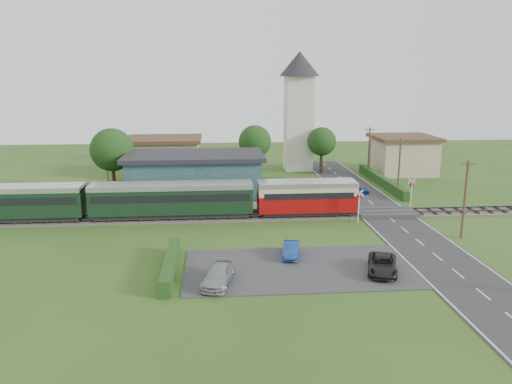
{
  "coord_description": "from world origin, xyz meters",
  "views": [
    {
      "loc": [
        -7.51,
        -46.79,
        14.23
      ],
      "look_at": [
        -3.38,
        4.0,
        2.21
      ],
      "focal_mm": 35.0,
      "sensor_mm": 36.0,
      "label": 1
    }
  ],
  "objects": [
    {
      "name": "utility_pole_d",
      "position": [
        14.2,
        22.0,
        3.63
      ],
      "size": [
        1.4,
        0.22,
        7.0
      ],
      "color": "#473321",
      "rests_on": "ground"
    },
    {
      "name": "tree_b",
      "position": [
        -2.0,
        23.0,
        5.02
      ],
      "size": [
        4.6,
        4.6,
        7.34
      ],
      "color": "#332316",
      "rests_on": "ground"
    },
    {
      "name": "hedge_station",
      "position": [
        -10.0,
        15.5,
        0.65
      ],
      "size": [
        22.0,
        0.8,
        1.3
      ],
      "primitive_type": "cube",
      "color": "#193814",
      "rests_on": "ground"
    },
    {
      "name": "car_park",
      "position": [
        -1.5,
        -12.0,
        0.04
      ],
      "size": [
        17.0,
        9.0,
        0.08
      ],
      "primitive_type": "cube",
      "color": "#333335",
      "rests_on": "ground"
    },
    {
      "name": "hedge_carpark",
      "position": [
        -11.0,
        -12.0,
        0.6
      ],
      "size": [
        0.8,
        9.0,
        1.2
      ],
      "primitive_type": "cube",
      "color": "#193814",
      "rests_on": "ground"
    },
    {
      "name": "car_park_dark",
      "position": [
        4.5,
        -13.37,
        0.69
      ],
      "size": [
        3.27,
        4.8,
        1.22
      ],
      "primitive_type": "imported",
      "rotation": [
        0.0,
        0.0,
        -0.31
      ],
      "color": "black",
      "rests_on": "car_park"
    },
    {
      "name": "ground",
      "position": [
        0.0,
        0.0,
        0.0
      ],
      "size": [
        120.0,
        120.0,
        0.0
      ],
      "primitive_type": "plane",
      "color": "#2D4C19"
    },
    {
      "name": "tree_c",
      "position": [
        8.0,
        25.0,
        4.65
      ],
      "size": [
        4.2,
        4.2,
        6.78
      ],
      "color": "#332316",
      "rests_on": "ground"
    },
    {
      "name": "utility_pole_c",
      "position": [
        14.2,
        10.0,
        3.63
      ],
      "size": [
        1.4,
        0.22,
        7.0
      ],
      "color": "#473321",
      "rests_on": "ground"
    },
    {
      "name": "station_building",
      "position": [
        -10.0,
        10.99,
        2.69
      ],
      "size": [
        16.0,
        9.0,
        5.3
      ],
      "color": "#2C424B",
      "rests_on": "ground"
    },
    {
      "name": "crossing_deck",
      "position": [
        10.0,
        2.0,
        0.23
      ],
      "size": [
        6.2,
        3.4,
        0.45
      ],
      "primitive_type": "cube",
      "color": "#333335",
      "rests_on": "ground"
    },
    {
      "name": "equipment_hut",
      "position": [
        -18.0,
        5.2,
        1.75
      ],
      "size": [
        2.3,
        2.3,
        2.55
      ],
      "color": "beige",
      "rests_on": "platform"
    },
    {
      "name": "church_tower",
      "position": [
        5.0,
        28.0,
        10.23
      ],
      "size": [
        6.0,
        6.0,
        17.6
      ],
      "color": "beige",
      "rests_on": "ground"
    },
    {
      "name": "road",
      "position": [
        10.0,
        0.0,
        0.03
      ],
      "size": [
        6.0,
        70.0,
        0.05
      ],
      "primitive_type": "cube",
      "color": "#28282B",
      "rests_on": "ground"
    },
    {
      "name": "car_park_silver",
      "position": [
        -7.5,
        -14.5,
        0.71
      ],
      "size": [
        2.67,
        4.61,
        1.26
      ],
      "primitive_type": "imported",
      "rotation": [
        0.0,
        0.0,
        -0.22
      ],
      "color": "#969A9E",
      "rests_on": "car_park"
    },
    {
      "name": "streetlamp_east",
      "position": [
        16.0,
        27.0,
        3.04
      ],
      "size": [
        0.3,
        0.3,
        5.15
      ],
      "color": "#3F3F47",
      "rests_on": "ground"
    },
    {
      "name": "car_on_road",
      "position": [
        9.51,
        11.17,
        0.58
      ],
      "size": [
        3.15,
        1.4,
        1.05
      ],
      "primitive_type": "imported",
      "rotation": [
        0.0,
        0.0,
        1.52
      ],
      "color": "navy",
      "rests_on": "road"
    },
    {
      "name": "crossing_signal_near",
      "position": [
        6.4,
        -0.41,
        2.14
      ],
      "size": [
        0.84,
        0.28,
        3.28
      ],
      "color": "silver",
      "rests_on": "ground"
    },
    {
      "name": "crossing_signal_far",
      "position": [
        13.6,
        4.39,
        2.14
      ],
      "size": [
        0.84,
        0.28,
        3.28
      ],
      "color": "silver",
      "rests_on": "ground"
    },
    {
      "name": "house_east",
      "position": [
        20.0,
        24.0,
        2.8
      ],
      "size": [
        8.8,
        8.8,
        5.5
      ],
      "color": "tan",
      "rests_on": "ground"
    },
    {
      "name": "hedge_roadside",
      "position": [
        14.2,
        16.0,
        0.6
      ],
      "size": [
        0.8,
        18.0,
        1.2
      ],
      "primitive_type": "cube",
      "color": "#193814",
      "rests_on": "ground"
    },
    {
      "name": "railway_track",
      "position": [
        0.0,
        2.0,
        0.11
      ],
      "size": [
        76.0,
        3.2,
        0.49
      ],
      "color": "#4C443D",
      "rests_on": "ground"
    },
    {
      "name": "car_park_blue",
      "position": [
        -1.67,
        -9.5,
        0.64
      ],
      "size": [
        1.84,
        3.59,
        1.13
      ],
      "primitive_type": "imported",
      "rotation": [
        0.0,
        0.0,
        -0.2
      ],
      "color": "navy",
      "rests_on": "car_park"
    },
    {
      "name": "streetlamp_west",
      "position": [
        -22.0,
        20.0,
        3.04
      ],
      "size": [
        0.3,
        0.3,
        5.15
      ],
      "color": "#3F3F47",
      "rests_on": "ground"
    },
    {
      "name": "train",
      "position": [
        -15.13,
        2.0,
        2.18
      ],
      "size": [
        43.2,
        2.9,
        3.4
      ],
      "color": "#232328",
      "rests_on": "ground"
    },
    {
      "name": "house_west",
      "position": [
        -15.0,
        25.0,
        2.79
      ],
      "size": [
        10.8,
        8.8,
        5.5
      ],
      "color": "tan",
      "rests_on": "ground"
    },
    {
      "name": "tree_a",
      "position": [
        -20.0,
        14.0,
        5.38
      ],
      "size": [
        5.2,
        5.2,
        8.0
      ],
      "color": "#332316",
      "rests_on": "ground"
    },
    {
      "name": "platform",
      "position": [
        -10.0,
        5.2,
        0.23
      ],
      "size": [
        30.0,
        3.0,
        0.45
      ],
      "primitive_type": "cube",
      "color": "gray",
      "rests_on": "ground"
    },
    {
      "name": "pedestrian_near",
      "position": [
        -4.07,
        4.84,
        1.37
      ],
      "size": [
        0.7,
        0.49,
        1.84
      ],
      "primitive_type": "imported",
      "rotation": [
        0.0,
        0.0,
        3.07
      ],
      "color": "gray",
      "rests_on": "platform"
    },
    {
      "name": "pedestrian_far",
      "position": [
        -14.9,
        4.76,
        1.3
      ],
      "size": [
        0.92,
        1.01,
        1.7
      ],
      "primitive_type": "imported",
      "rotation": [
        0.0,
        0.0,
        1.15
      ],
      "color": "gray",
      "rests_on": "platform"
    },
    {
      "name": "utility_pole_b",
      "position": [
        14.2,
        -6.0,
        3.63
      ],
      "size": [
        1.4,
        0.22,
        7.0
      ],
      "color": "#473321",
      "rests_on": "ground"
    }
  ]
}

